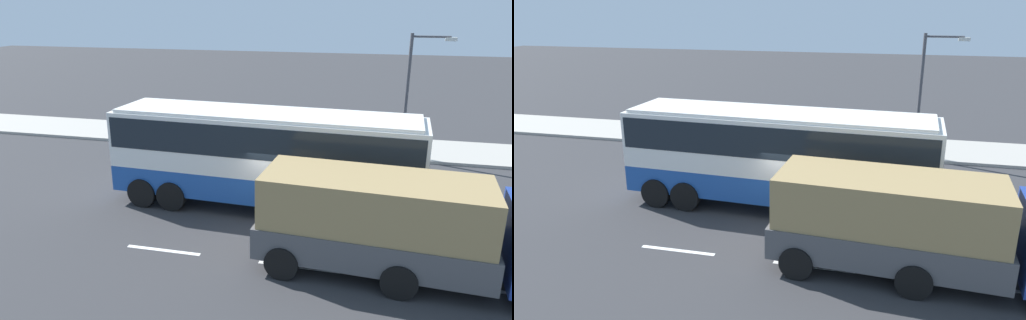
# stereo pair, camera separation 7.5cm
# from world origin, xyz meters

# --- Properties ---
(ground_plane) EXTENTS (120.00, 120.00, 0.00)m
(ground_plane) POSITION_xyz_m (0.00, 0.00, 0.00)
(ground_plane) COLOR #333335
(sidewalk_curb) EXTENTS (80.00, 4.00, 0.15)m
(sidewalk_curb) POSITION_xyz_m (0.00, 9.86, 0.07)
(sidewalk_curb) COLOR #A8A399
(sidewalk_curb) RESTS_ON ground_plane
(lane_centreline) EXTENTS (27.90, 0.16, 0.01)m
(lane_centreline) POSITION_xyz_m (-2.10, -2.98, 0.00)
(lane_centreline) COLOR white
(lane_centreline) RESTS_ON ground_plane
(coach_bus) EXTENTS (11.29, 3.24, 3.64)m
(coach_bus) POSITION_xyz_m (-0.95, 1.02, 2.25)
(coach_bus) COLOR #1E4C9E
(coach_bus) RESTS_ON ground_plane
(cargo_truck) EXTENTS (8.61, 3.22, 2.82)m
(cargo_truck) POSITION_xyz_m (3.90, -2.72, 1.56)
(cargo_truck) COLOR navy
(cargo_truck) RESTS_ON ground_plane
(pedestrian_near_curb) EXTENTS (0.32, 0.32, 1.67)m
(pedestrian_near_curb) POSITION_xyz_m (-1.14, 8.45, 1.11)
(pedestrian_near_curb) COLOR brown
(pedestrian_near_curb) RESTS_ON sidewalk_curb
(pedestrian_at_crossing) EXTENTS (0.32, 0.32, 1.74)m
(pedestrian_at_crossing) POSITION_xyz_m (1.60, 9.02, 1.16)
(pedestrian_at_crossing) COLOR #38334C
(pedestrian_at_crossing) RESTS_ON sidewalk_curb
(street_lamp) EXTENTS (2.02, 0.24, 5.83)m
(street_lamp) POSITION_xyz_m (4.52, 8.55, 3.59)
(street_lamp) COLOR #47474C
(street_lamp) RESTS_ON sidewalk_curb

